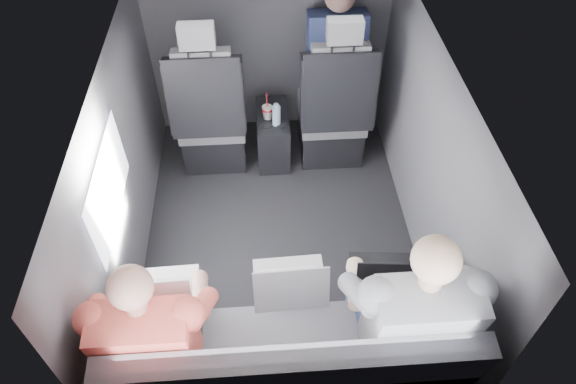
{
  "coord_description": "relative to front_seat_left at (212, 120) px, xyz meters",
  "views": [
    {
      "loc": [
        -0.09,
        -2.17,
        2.79
      ],
      "look_at": [
        0.05,
        -0.05,
        0.53
      ],
      "focal_mm": 32.0,
      "sensor_mm": 36.0,
      "label": 1
    }
  ],
  "objects": [
    {
      "name": "soda_cup",
      "position": [
        0.41,
        -0.0,
        0.06
      ],
      "size": [
        0.08,
        0.08,
        0.23
      ],
      "color": "white",
      "rests_on": "center_console"
    },
    {
      "name": "passenger_rear_right",
      "position": [
        0.99,
        -1.81,
        0.26
      ],
      "size": [
        0.55,
        0.66,
        1.3
      ],
      "color": "navy",
      "rests_on": "rear_bench"
    },
    {
      "name": "front_seat_right",
      "position": [
        0.9,
        0.0,
        0.0
      ],
      "size": [
        0.52,
        0.58,
        1.26
      ],
      "color": "black",
      "rests_on": "floor"
    },
    {
      "name": "center_console",
      "position": [
        0.45,
        0.04,
        -0.2
      ],
      "size": [
        0.24,
        0.48,
        0.41
      ],
      "color": "black",
      "rests_on": "floor"
    },
    {
      "name": "water_bottle",
      "position": [
        0.47,
        -0.07,
        0.08
      ],
      "size": [
        0.06,
        0.06,
        0.18
      ],
      "color": "#B2DDF2",
      "rests_on": "center_console"
    },
    {
      "name": "panel_front",
      "position": [
        0.45,
        0.46,
        0.27
      ],
      "size": [
        1.8,
        0.02,
        1.35
      ],
      "primitive_type": "cube",
      "color": "#56565B",
      "rests_on": "floor"
    },
    {
      "name": "panel_right",
      "position": [
        1.35,
        -0.84,
        0.27
      ],
      "size": [
        0.02,
        2.6,
        1.35
      ],
      "primitive_type": "cube",
      "color": "#56565B",
      "rests_on": "floor"
    },
    {
      "name": "passenger_front_right",
      "position": [
        0.93,
        0.26,
        0.36
      ],
      "size": [
        0.42,
        0.42,
        0.87
      ],
      "color": "navy",
      "rests_on": "front_seat_right"
    },
    {
      "name": "panel_left",
      "position": [
        -0.45,
        -0.84,
        0.27
      ],
      "size": [
        0.02,
        2.6,
        1.35
      ],
      "primitive_type": "cube",
      "color": "#56565B",
      "rests_on": "floor"
    },
    {
      "name": "side_window",
      "position": [
        -0.43,
        -1.14,
        0.5
      ],
      "size": [
        0.02,
        0.75,
        0.42
      ],
      "primitive_type": "cube",
      "color": "white",
      "rests_on": "panel_left"
    },
    {
      "name": "laptop_white",
      "position": [
        -0.17,
        -1.62,
        0.24
      ],
      "size": [
        0.37,
        0.34,
        0.27
      ],
      "color": "white",
      "rests_on": "passenger_rear_left"
    },
    {
      "name": "front_seat_left",
      "position": [
        0.0,
        0.0,
        0.0
      ],
      "size": [
        0.52,
        0.58,
        1.26
      ],
      "color": "black",
      "rests_on": "floor"
    },
    {
      "name": "rear_bench",
      "position": [
        0.45,
        -1.9,
        -0.09
      ],
      "size": [
        1.6,
        0.57,
        0.92
      ],
      "color": "slate",
      "rests_on": "floor"
    },
    {
      "name": "laptop_silver",
      "position": [
        0.47,
        -1.6,
        0.23
      ],
      "size": [
        0.37,
        0.33,
        0.26
      ],
      "color": "#A9A9AE",
      "rests_on": "rear_bench"
    },
    {
      "name": "ceiling",
      "position": [
        0.45,
        -0.84,
        0.95
      ],
      "size": [
        2.6,
        2.6,
        0.0
      ],
      "primitive_type": "plane",
      "rotation": [
        3.14,
        0.0,
        0.0
      ],
      "color": "#B2B2AD",
      "rests_on": "panel_back"
    },
    {
      "name": "laptop_black",
      "position": [
        0.94,
        -1.58,
        0.23
      ],
      "size": [
        0.35,
        0.32,
        0.23
      ],
      "color": "black",
      "rests_on": "passenger_rear_right"
    },
    {
      "name": "floor",
      "position": [
        0.45,
        -0.84,
        -0.4
      ],
      "size": [
        2.6,
        2.6,
        0.0
      ],
      "primitive_type": "plane",
      "color": "black",
      "rests_on": "ground"
    },
    {
      "name": "passenger_rear_left",
      "position": [
        -0.16,
        -1.81,
        0.23
      ],
      "size": [
        0.5,
        0.62,
        1.23
      ],
      "color": "#2D2E32",
      "rests_on": "rear_bench"
    },
    {
      "name": "seatbelt",
      "position": [
        0.9,
        -0.17,
        0.4
      ],
      "size": [
        0.35,
        0.11,
        0.59
      ],
      "primitive_type": "cube",
      "rotation": [
        -0.14,
        0.49,
        0.0
      ],
      "color": "black",
      "rests_on": "front_seat_right"
    }
  ]
}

